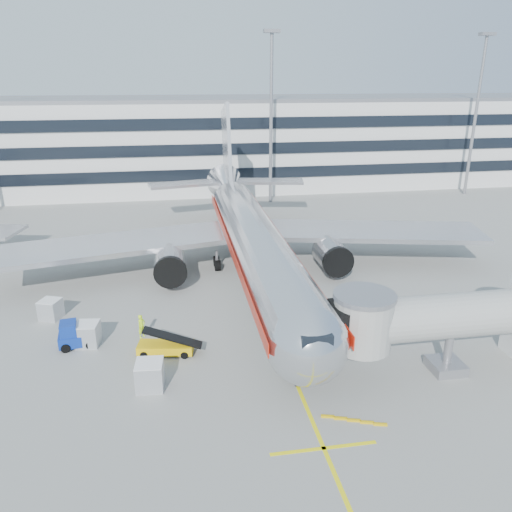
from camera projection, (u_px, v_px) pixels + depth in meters
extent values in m
plane|color=gray|center=(273.00, 328.00, 40.15)|extent=(180.00, 180.00, 0.00)
cube|color=yellow|center=(253.00, 281.00, 49.42)|extent=(0.25, 70.00, 0.01)
cube|color=yellow|center=(324.00, 448.00, 27.17)|extent=(6.00, 0.25, 0.01)
cylinder|color=silver|center=(256.00, 247.00, 46.14)|extent=(5.00, 36.00, 5.00)
sphere|color=silver|center=(307.00, 344.00, 29.45)|extent=(5.00, 5.00, 5.00)
cone|color=silver|center=(228.00, 188.00, 67.26)|extent=(5.00, 10.00, 5.00)
cube|color=black|center=(315.00, 340.00, 27.67)|extent=(1.80, 1.20, 0.90)
cube|color=#B7B7BC|center=(367.00, 231.00, 53.54)|extent=(24.95, 12.07, 0.50)
cube|color=#B7B7BC|center=(118.00, 244.00, 49.48)|extent=(24.95, 12.07, 0.50)
cylinder|color=#99999E|center=(332.00, 255.00, 49.92)|extent=(3.00, 4.20, 3.00)
cylinder|color=#99999E|center=(170.00, 265.00, 47.42)|extent=(3.00, 4.20, 3.00)
cylinder|color=black|center=(338.00, 262.00, 48.07)|extent=(3.10, 0.50, 3.10)
cylinder|color=black|center=(170.00, 272.00, 45.57)|extent=(3.10, 0.50, 3.10)
cube|color=#B7B7BC|center=(227.00, 155.00, 66.22)|extent=(0.45, 9.39, 13.72)
cube|color=#B7B7BC|center=(267.00, 181.00, 68.84)|extent=(10.41, 4.94, 0.35)
cube|color=#B7B7BC|center=(187.00, 184.00, 67.12)|extent=(10.41, 4.94, 0.35)
cylinder|color=gray|center=(297.00, 373.00, 32.42)|extent=(0.24, 0.24, 1.80)
cylinder|color=black|center=(297.00, 379.00, 32.58)|extent=(0.35, 0.90, 0.90)
cylinder|color=gray|center=(277.00, 256.00, 53.29)|extent=(0.30, 0.30, 2.00)
cylinder|color=gray|center=(217.00, 259.00, 52.29)|extent=(0.30, 0.30, 2.00)
cube|color=red|center=(283.00, 242.00, 46.43)|extent=(0.06, 38.00, 0.90)
cube|color=red|center=(229.00, 245.00, 45.64)|extent=(0.06, 38.00, 0.90)
cylinder|color=#A8A8A3|center=(453.00, 316.00, 32.94)|extent=(13.00, 3.00, 3.00)
cylinder|color=#A8A8A3|center=(363.00, 323.00, 31.96)|extent=(3.80, 3.80, 3.40)
cylinder|color=gray|center=(365.00, 296.00, 31.31)|extent=(4.00, 4.00, 0.30)
cube|color=black|center=(343.00, 324.00, 31.75)|extent=(1.40, 2.60, 2.60)
cylinder|color=gray|center=(448.00, 350.00, 33.82)|extent=(0.56, 0.56, 3.20)
cube|color=gray|center=(446.00, 366.00, 34.25)|extent=(2.20, 2.20, 0.70)
cylinder|color=black|center=(434.00, 367.00, 34.11)|extent=(0.35, 0.70, 0.70)
cylinder|color=black|center=(458.00, 365.00, 34.39)|extent=(0.35, 0.70, 0.70)
cube|color=silver|center=(211.00, 143.00, 91.38)|extent=(150.00, 24.00, 15.00)
cube|color=black|center=(218.00, 174.00, 81.35)|extent=(150.00, 0.30, 1.80)
cube|color=black|center=(217.00, 149.00, 79.99)|extent=(150.00, 0.30, 1.80)
cube|color=black|center=(216.00, 124.00, 78.62)|extent=(150.00, 0.30, 1.80)
cube|color=gray|center=(210.00, 99.00, 88.72)|extent=(150.00, 24.00, 0.60)
cylinder|color=gray|center=(271.00, 122.00, 76.09)|extent=(0.50, 0.50, 25.00)
cube|color=gray|center=(272.00, 31.00, 71.76)|extent=(2.40, 1.20, 0.50)
cylinder|color=gray|center=(475.00, 119.00, 81.39)|extent=(0.50, 0.50, 25.00)
cube|color=gray|center=(487.00, 34.00, 77.07)|extent=(2.40, 1.20, 0.50)
cube|color=#DFB109|center=(166.00, 347.00, 36.28)|extent=(4.20, 2.15, 0.64)
cube|color=black|center=(165.00, 337.00, 36.00)|extent=(4.32, 1.73, 1.40)
cylinder|color=black|center=(148.00, 346.00, 36.98)|extent=(0.58, 0.35, 0.55)
cylinder|color=black|center=(144.00, 355.00, 35.78)|extent=(0.58, 0.35, 0.55)
cylinder|color=black|center=(187.00, 346.00, 36.94)|extent=(0.58, 0.35, 0.55)
cylinder|color=black|center=(185.00, 355.00, 35.74)|extent=(0.58, 0.35, 0.55)
cube|color=navy|center=(78.00, 338.00, 37.29)|extent=(2.88, 1.87, 0.87)
cube|color=navy|center=(68.00, 329.00, 36.83)|extent=(1.33, 1.58, 1.06)
cube|color=black|center=(68.00, 325.00, 36.72)|extent=(1.21, 1.38, 0.10)
cylinder|color=black|center=(67.00, 339.00, 37.80)|extent=(0.71, 0.37, 0.68)
cylinder|color=black|center=(66.00, 348.00, 36.50)|extent=(0.71, 0.37, 0.68)
cylinder|color=black|center=(91.00, 336.00, 38.27)|extent=(0.71, 0.37, 0.68)
cylinder|color=black|center=(90.00, 345.00, 36.97)|extent=(0.71, 0.37, 0.68)
cube|color=silver|center=(88.00, 334.00, 37.38)|extent=(1.85, 1.85, 1.71)
cube|color=white|center=(86.00, 324.00, 37.08)|extent=(1.85, 1.85, 0.06)
cube|color=silver|center=(51.00, 309.00, 41.49)|extent=(2.01, 2.01, 1.61)
cube|color=white|center=(49.00, 300.00, 41.21)|extent=(2.01, 2.01, 0.06)
cube|color=silver|center=(150.00, 376.00, 32.18)|extent=(1.87, 1.87, 1.80)
cube|color=white|center=(149.00, 363.00, 31.86)|extent=(1.87, 1.87, 0.07)
imported|color=#CDFF1A|center=(142.00, 326.00, 38.45)|extent=(0.79, 0.81, 1.87)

